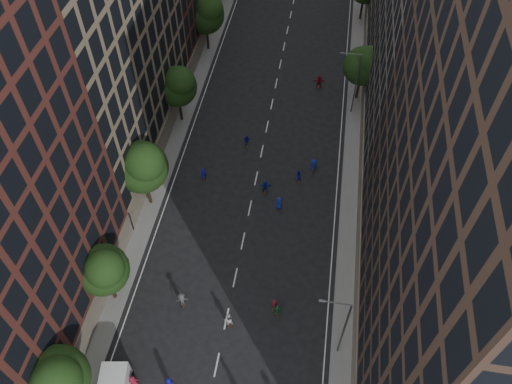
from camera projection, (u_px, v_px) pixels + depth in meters
The scene contains 27 objects.
ground at pixel (267, 129), 64.16m from camera, with size 240.00×240.00×0.00m, color black.
sidewalk_left at pixel (190, 83), 70.02m from camera, with size 4.00×105.00×0.15m, color slate.
sidewalk_right at pixel (362, 101), 67.62m from camera, with size 4.00×105.00×0.15m, color slate.
bldg_left_b at pixel (74, 18), 49.82m from camera, with size 14.00×26.00×34.00m, color #826F55.
bldg_right_a at pixel (503, 219), 32.64m from camera, with size 14.00×30.00×36.00m, color #432F24.
bldg_right_b at pixel (454, 7), 52.06m from camera, with size 14.00×28.00×33.00m, color #5B544B.
tree_left_0 at pixel (56, 380), 37.91m from camera, with size 5.20×5.20×8.83m.
tree_left_1 at pixel (103, 269), 44.53m from camera, with size 4.80×4.80×8.21m.
tree_left_2 at pixel (143, 166), 51.44m from camera, with size 5.60×5.60×9.45m.
tree_left_3 at pixel (178, 85), 60.69m from camera, with size 5.00×5.00×8.58m.
tree_left_4 at pixel (207, 13), 70.54m from camera, with size 5.40×5.40×9.08m.
tree_right_a at pixel (364, 65), 63.62m from camera, with size 5.00×5.00×8.39m.
streetlamp_near at pixel (342, 326), 41.51m from camera, with size 2.64×0.22×9.06m.
streetlamp_far at pixel (355, 81), 62.28m from camera, with size 2.64×0.22×9.06m.
skater_0 at pixel (170, 384), 42.72m from camera, with size 0.85×0.56×1.75m, color #11118D.
skater_6 at pixel (134, 382), 42.78m from camera, with size 0.88×0.57×1.79m, color maroon.
skater_7 at pixel (274, 304), 47.57m from camera, with size 0.58×0.38×1.58m, color maroon.
skater_8 at pixel (229, 320), 46.47m from camera, with size 0.85×0.66×1.74m, color silver.
skater_9 at pixel (182, 300), 47.76m from camera, with size 1.15×0.66×1.77m, color #47464C.
skater_10 at pixel (278, 310), 47.14m from camera, with size 0.95×0.40×1.63m, color #216E3B.
skater_11 at pixel (265, 187), 56.87m from camera, with size 1.56×0.50×1.68m, color #122E96.
skater_12 at pixel (279, 203), 55.31m from camera, with size 0.83×0.54×1.71m, color #1627B8.
skater_13 at pixel (203, 174), 58.02m from camera, with size 0.64×0.42×1.77m, color #1615B2.
skater_14 at pixel (298, 176), 57.98m from camera, with size 0.77×0.60×1.58m, color #171EBC.
skater_15 at pixel (313, 166), 58.87m from camera, with size 1.16×0.66×1.79m, color #122496.
skater_16 at pixel (247, 141), 61.61m from camera, with size 0.97×0.41×1.66m, color #1314A0.
skater_17 at pixel (319, 82), 68.79m from camera, with size 1.80×0.57×1.94m, color maroon.
Camera 1 is at (6.08, -6.76, 44.27)m, focal length 35.00 mm.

